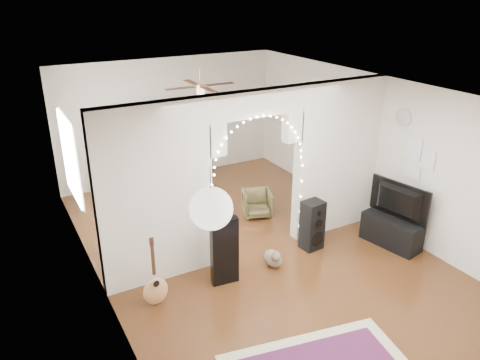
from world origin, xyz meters
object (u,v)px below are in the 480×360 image
acoustic_guitar (155,281)px  bookcase (135,151)px  floor_speaker (312,225)px  media_console (391,232)px  dining_chair_right (257,203)px  dining_chair_left (149,193)px  dining_table (142,162)px

acoustic_guitar → bookcase: bearing=63.8°
floor_speaker → bookcase: bearing=108.8°
acoustic_guitar → media_console: size_ratio=0.90×
dining_chair_right → media_console: bearing=-35.2°
bookcase → dining_chair_left: bookcase is taller
acoustic_guitar → floor_speaker: acoustic_guitar is taller
acoustic_guitar → dining_chair_right: (2.63, 1.67, -0.15)m
acoustic_guitar → media_console: (4.06, -0.39, -0.14)m
media_console → bookcase: bearing=113.1°
acoustic_guitar → bookcase: 4.26m
media_console → dining_chair_right: size_ratio=1.85×
media_console → floor_speaker: bearing=144.5°
acoustic_guitar → bookcase: bookcase is taller
acoustic_guitar → media_console: acoustic_guitar is taller
floor_speaker → dining_chair_left: floor_speaker is taller
media_console → dining_chair_left: dining_chair_left is taller
dining_chair_right → bookcase: bearing=143.2°
media_console → dining_chair_right: (-1.43, 2.06, -0.00)m
floor_speaker → dining_chair_left: 3.47m
floor_speaker → bookcase: (-1.77, 3.92, 0.41)m
acoustic_guitar → dining_chair_right: bearing=20.3°
floor_speaker → dining_table: floor_speaker is taller
dining_table → media_console: bearing=-53.6°
media_console → dining_chair_left: 4.67m
floor_speaker → media_console: 1.38m
dining_table → floor_speaker: bearing=-63.4°
media_console → dining_table: size_ratio=0.82×
floor_speaker → bookcase: size_ratio=0.51×
bookcase → dining_table: 0.34m
acoustic_guitar → dining_chair_left: bearing=60.8°
dining_chair_left → bookcase: bearing=83.8°
dining_table → dining_chair_left: bearing=-98.8°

